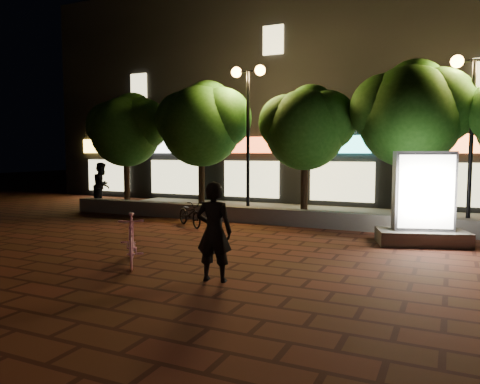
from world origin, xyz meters
The scene contains 15 objects.
ground centered at (0.00, 0.00, 0.00)m, with size 80.00×80.00×0.00m, color #4F2219.
retaining_wall centered at (0.00, 4.00, 0.25)m, with size 16.00×0.45×0.50m, color #64625D.
sidewalk centered at (0.00, 6.50, 0.04)m, with size 16.00×5.00×0.08m, color #64625D.
building_block centered at (-0.01, 12.99, 5.00)m, with size 28.00×8.12×11.30m.
tree_far_left centered at (-6.95, 5.46, 3.29)m, with size 3.36×2.80×4.63m.
tree_left centered at (-3.45, 5.46, 3.44)m, with size 3.60×3.00×4.89m.
tree_mid centered at (0.55, 5.46, 3.22)m, with size 3.24×2.70×4.50m.
tree_right centered at (3.86, 5.46, 3.57)m, with size 3.72×3.10×5.07m.
street_lamp_left centered at (-1.50, 5.20, 4.03)m, with size 1.26×0.36×5.18m.
street_lamp_right centered at (5.50, 5.20, 3.89)m, with size 1.26×0.36×4.98m.
ad_kiosk centered at (4.41, 2.56, 0.93)m, with size 2.35×1.65×2.31m.
scooter_pink centered at (-0.84, -2.14, 0.51)m, with size 0.48×1.71×1.03m, color #E18AC7.
rider centered at (1.25, -2.49, 0.89)m, with size 0.65×0.43×1.78m, color black.
scooter_parked centered at (-2.26, 2.50, 0.40)m, with size 0.53×1.53×0.80m, color black.
pedestrian centered at (-7.50, 4.50, 0.98)m, with size 0.88×0.68×1.81m, color black.
Camera 1 is at (5.02, -9.52, 2.29)m, focal length 34.18 mm.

